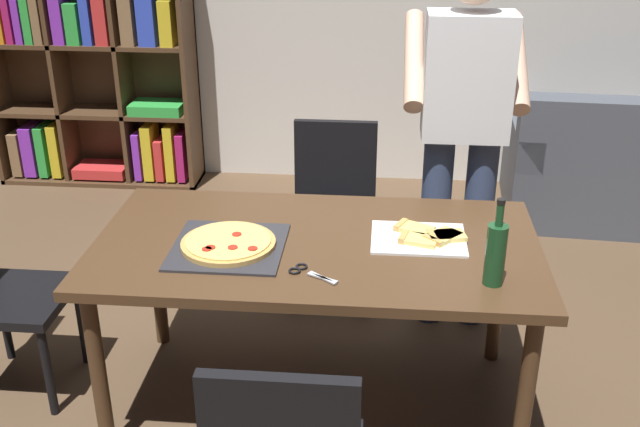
% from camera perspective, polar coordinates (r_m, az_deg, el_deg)
% --- Properties ---
extents(ground_plane, '(12.00, 12.00, 0.00)m').
position_cam_1_polar(ground_plane, '(3.28, -0.24, -13.92)').
color(ground_plane, brown).
extents(dining_table, '(1.70, 0.91, 0.75)m').
position_cam_1_polar(dining_table, '(2.91, -0.26, -3.43)').
color(dining_table, '#4C331E').
rests_on(dining_table, ground_plane).
extents(chair_far_side, '(0.42, 0.42, 0.90)m').
position_cam_1_polar(chair_far_side, '(3.83, 1.05, 1.01)').
color(chair_far_side, black).
rests_on(chair_far_side, ground_plane).
extents(bookshelf, '(1.40, 0.35, 1.95)m').
position_cam_1_polar(bookshelf, '(5.43, -16.92, 11.86)').
color(bookshelf, '#513823').
rests_on(bookshelf, ground_plane).
extents(person_serving_pizza, '(0.55, 0.54, 1.75)m').
position_cam_1_polar(person_serving_pizza, '(3.46, 10.82, 6.57)').
color(person_serving_pizza, '#38476B').
rests_on(person_serving_pizza, ground_plane).
extents(pepperoni_pizza_on_tray, '(0.42, 0.42, 0.04)m').
position_cam_1_polar(pepperoni_pizza_on_tray, '(2.84, -6.95, -2.33)').
color(pepperoni_pizza_on_tray, '#2D2D33').
rests_on(pepperoni_pizza_on_tray, dining_table).
extents(pizza_slices_on_towel, '(0.37, 0.28, 0.03)m').
position_cam_1_polar(pizza_slices_on_towel, '(2.91, 7.85, -1.76)').
color(pizza_slices_on_towel, white).
rests_on(pizza_slices_on_towel, dining_table).
extents(wine_bottle, '(0.07, 0.07, 0.32)m').
position_cam_1_polar(wine_bottle, '(2.61, 13.17, -2.90)').
color(wine_bottle, '#194723').
rests_on(wine_bottle, dining_table).
extents(kitchen_scissors, '(0.19, 0.15, 0.01)m').
position_cam_1_polar(kitchen_scissors, '(2.65, -1.01, -4.44)').
color(kitchen_scissors, silver).
rests_on(kitchen_scissors, dining_table).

